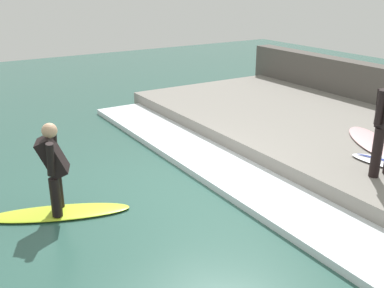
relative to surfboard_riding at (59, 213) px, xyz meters
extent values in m
plane|color=#2D564C|center=(1.74, -0.12, -0.03)|extent=(28.00, 28.00, 0.00)
cube|color=gray|center=(5.69, -0.12, 0.15)|extent=(4.40, 9.99, 0.36)
cube|color=silver|center=(2.92, -0.12, 0.03)|extent=(1.15, 9.49, 0.12)
ellipsoid|color=#BFE02D|center=(0.00, 0.00, 0.00)|extent=(2.07, 1.21, 0.06)
cylinder|color=black|center=(0.05, 0.13, 0.32)|extent=(0.15, 0.15, 0.58)
cylinder|color=black|center=(-0.05, -0.13, 0.32)|extent=(0.15, 0.15, 0.58)
cube|color=black|center=(0.00, 0.00, 0.89)|extent=(0.52, 0.49, 0.59)
sphere|color=tan|center=(0.00, 0.00, 1.26)|extent=(0.21, 0.21, 0.21)
cylinder|color=black|center=(0.08, 0.19, 0.92)|extent=(0.10, 0.19, 0.50)
cylinder|color=black|center=(-0.08, -0.19, 0.92)|extent=(0.10, 0.19, 0.50)
cylinder|color=black|center=(4.31, -2.04, 0.72)|extent=(0.15, 0.15, 0.79)
cylinder|color=black|center=(4.24, -2.03, 1.43)|extent=(0.11, 0.12, 0.51)
ellipsoid|color=beige|center=(5.57, -1.02, 0.36)|extent=(1.40, 1.74, 0.06)
camera|label=1|loc=(-1.42, -5.91, 3.20)|focal=42.00mm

